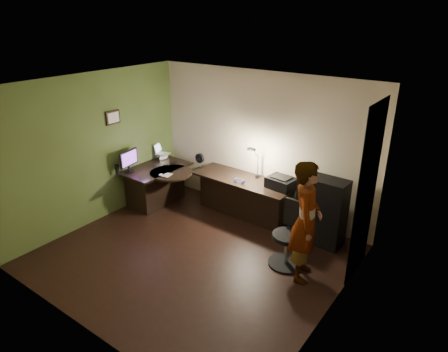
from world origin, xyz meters
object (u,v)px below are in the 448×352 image
Objects in this scene: desk_left at (157,185)px; desk_right at (243,197)px; cabinet at (322,211)px; person at (306,222)px; office_chair at (288,236)px; monitor at (129,164)px.

desk_left is 1.79m from desk_right.
person is (0.18, -1.04, 0.32)m from cabinet.
person is at bearing -29.20° from desk_right.
desk_right is 1.99× the size of office_chair.
office_chair is at bearing 47.32° from person.
desk_left is at bearing -159.36° from desk_right.
cabinet reaches higher than office_chair.
desk_left is 2.83× the size of monitor.
monitor is 3.71m from person.
desk_right is at bearing 148.69° from office_chair.
cabinet is 1.11m from person.
person is at bearing -9.65° from monitor.
monitor is at bearing -116.09° from desk_left.
monitor reaches higher than desk_right.
office_chair reaches higher than desk_right.
cabinet is (3.28, 0.54, 0.20)m from desk_left.
cabinet is 0.93m from office_chair.
monitor reaches higher than office_chair.
desk_right is at bearing 37.08° from person.
cabinet reaches higher than desk_right.
desk_left is at bearing 60.11° from person.
office_chair is (-0.14, -0.92, -0.08)m from cabinet.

